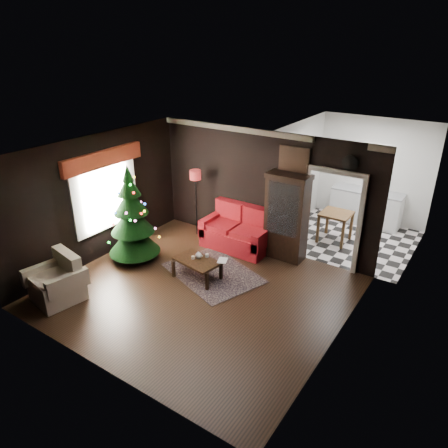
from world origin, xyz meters
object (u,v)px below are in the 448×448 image
Objects in this scene: floor_lamp at (196,204)px; christmas_tree at (132,216)px; armchair at (56,279)px; coffee_table at (197,269)px; curio_cabinet at (286,219)px; teapot at (199,255)px; kitchen_table at (335,227)px; loveseat at (237,229)px; wall_clock at (350,163)px.

christmas_tree is at bearing -101.44° from floor_lamp.
coffee_table is (1.74, 2.12, -0.24)m from armchair.
curio_cabinet is 2.15m from teapot.
kitchen_table reaches higher than coffee_table.
loveseat is 4.12m from armchair.
curio_cabinet is 1.09× the size of floor_lamp.
floor_lamp is 2.24m from coffee_table.
curio_cabinet is at bearing -114.44° from kitchen_table.
coffee_table is 3.75m from wall_clock.
armchair reaches higher than coffee_table.
teapot is (0.05, -1.58, 0.01)m from loveseat.
floor_lamp is (-1.25, 0.06, 0.33)m from loveseat.
wall_clock is at bearing 40.67° from teapot.
teapot is (1.73, 2.19, 0.05)m from armchair.
christmas_tree is 4.72m from wall_clock.
curio_cabinet is 12.37× the size of teapot.
floor_lamp is at bearing 177.04° from loveseat.
curio_cabinet is 3.41m from christmas_tree.
armchair is at bearing -122.77° from kitchen_table.
loveseat is 1.80× the size of coffee_table.
christmas_tree reaches higher than coffee_table.
floor_lamp is at bearing 94.05° from armchair.
curio_cabinet reaches higher than loveseat.
floor_lamp is at bearing 127.47° from coffee_table.
floor_lamp reaches higher than loveseat.
christmas_tree is 2.31× the size of coffee_table.
armchair is (-2.83, -3.98, -0.49)m from curio_cabinet.
teapot is 0.48× the size of wall_clock.
christmas_tree reaches higher than kitchen_table.
armchair is (-0.43, -3.83, -0.37)m from floor_lamp.
teapot is 3.67m from kitchen_table.
wall_clock reaches higher than loveseat.
teapot is at bearing -139.33° from wall_clock.
coffee_table is (0.06, -1.65, -0.28)m from loveseat.
armchair is at bearing -91.72° from christmas_tree.
loveseat is 1.30m from floor_lamp.
christmas_tree is 1.77m from teapot.
floor_lamp reaches higher than coffee_table.
floor_lamp is 5.44× the size of wall_clock.
coffee_table is at bearing -83.36° from teapot.
loveseat is at bearing -169.17° from curio_cabinet.
christmas_tree is at bearing 98.74° from armchair.
christmas_tree is at bearing -144.46° from curio_cabinet.
armchair is 0.94× the size of coffee_table.
curio_cabinet is at bearing 35.54° from christmas_tree.
loveseat reaches higher than armchair.
loveseat is 0.78× the size of christmas_tree.
curio_cabinet reaches higher than coffee_table.
curio_cabinet is at bearing 10.83° from loveseat.
christmas_tree is (-0.37, -1.83, 0.22)m from floor_lamp.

